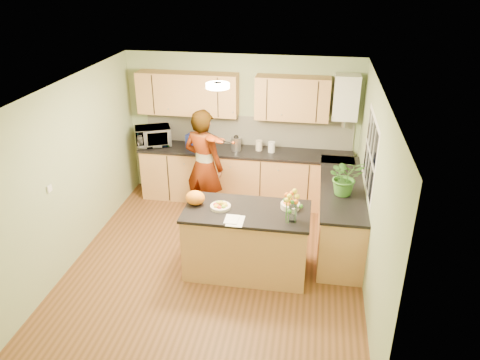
# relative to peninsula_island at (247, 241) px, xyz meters

# --- Properties ---
(floor) EXTENTS (4.50, 4.50, 0.00)m
(floor) POSITION_rel_peninsula_island_xyz_m (-0.44, 0.11, -0.47)
(floor) COLOR #573619
(floor) RESTS_ON ground
(ceiling) EXTENTS (4.00, 4.50, 0.02)m
(ceiling) POSITION_rel_peninsula_island_xyz_m (-0.44, 0.11, 2.03)
(ceiling) COLOR silver
(ceiling) RESTS_ON wall_back
(wall_back) EXTENTS (4.00, 0.02, 2.50)m
(wall_back) POSITION_rel_peninsula_island_xyz_m (-0.44, 2.36, 0.78)
(wall_back) COLOR #96A777
(wall_back) RESTS_ON floor
(wall_front) EXTENTS (4.00, 0.02, 2.50)m
(wall_front) POSITION_rel_peninsula_island_xyz_m (-0.44, -2.14, 0.78)
(wall_front) COLOR #96A777
(wall_front) RESTS_ON floor
(wall_left) EXTENTS (0.02, 4.50, 2.50)m
(wall_left) POSITION_rel_peninsula_island_xyz_m (-2.44, 0.11, 0.78)
(wall_left) COLOR #96A777
(wall_left) RESTS_ON floor
(wall_right) EXTENTS (0.02, 4.50, 2.50)m
(wall_right) POSITION_rel_peninsula_island_xyz_m (1.56, 0.11, 0.78)
(wall_right) COLOR #96A777
(wall_right) RESTS_ON floor
(back_counter) EXTENTS (3.64, 0.62, 0.94)m
(back_counter) POSITION_rel_peninsula_island_xyz_m (-0.34, 2.06, -0.00)
(back_counter) COLOR #B48148
(back_counter) RESTS_ON floor
(right_counter) EXTENTS (0.62, 2.24, 0.94)m
(right_counter) POSITION_rel_peninsula_island_xyz_m (1.26, 0.96, -0.00)
(right_counter) COLOR #B48148
(right_counter) RESTS_ON floor
(splashback) EXTENTS (3.60, 0.02, 0.52)m
(splashback) POSITION_rel_peninsula_island_xyz_m (-0.34, 2.34, 0.73)
(splashback) COLOR silver
(splashback) RESTS_ON back_counter
(upper_cabinets) EXTENTS (3.20, 0.34, 0.70)m
(upper_cabinets) POSITION_rel_peninsula_island_xyz_m (-0.62, 2.19, 1.38)
(upper_cabinets) COLOR #B48148
(upper_cabinets) RESTS_ON wall_back
(boiler) EXTENTS (0.40, 0.30, 0.86)m
(boiler) POSITION_rel_peninsula_island_xyz_m (1.26, 2.20, 1.42)
(boiler) COLOR white
(boiler) RESTS_ON wall_back
(window_right) EXTENTS (0.01, 1.30, 1.05)m
(window_right) POSITION_rel_peninsula_island_xyz_m (1.55, 0.71, 1.08)
(window_right) COLOR white
(window_right) RESTS_ON wall_right
(light_switch) EXTENTS (0.02, 0.09, 0.09)m
(light_switch) POSITION_rel_peninsula_island_xyz_m (-2.43, -0.49, 0.83)
(light_switch) COLOR white
(light_switch) RESTS_ON wall_left
(ceiling_lamp) EXTENTS (0.30, 0.30, 0.07)m
(ceiling_lamp) POSITION_rel_peninsula_island_xyz_m (-0.44, 0.41, 1.99)
(ceiling_lamp) COLOR #FFEABF
(ceiling_lamp) RESTS_ON ceiling
(peninsula_island) EXTENTS (1.64, 0.84, 0.94)m
(peninsula_island) POSITION_rel_peninsula_island_xyz_m (0.00, 0.00, 0.00)
(peninsula_island) COLOR #B48148
(peninsula_island) RESTS_ON floor
(fruit_dish) EXTENTS (0.27, 0.27, 0.09)m
(fruit_dish) POSITION_rel_peninsula_island_xyz_m (-0.35, 0.00, 0.51)
(fruit_dish) COLOR beige
(fruit_dish) RESTS_ON peninsula_island
(orange_bowl) EXTENTS (0.25, 0.25, 0.15)m
(orange_bowl) POSITION_rel_peninsula_island_xyz_m (0.55, 0.15, 0.53)
(orange_bowl) COLOR beige
(orange_bowl) RESTS_ON peninsula_island
(flower_vase) EXTENTS (0.25, 0.25, 0.47)m
(flower_vase) POSITION_rel_peninsula_island_xyz_m (0.60, -0.18, 0.78)
(flower_vase) COLOR silver
(flower_vase) RESTS_ON peninsula_island
(orange_bag) EXTENTS (0.29, 0.26, 0.19)m
(orange_bag) POSITION_rel_peninsula_island_xyz_m (-0.70, 0.05, 0.57)
(orange_bag) COLOR orange
(orange_bag) RESTS_ON peninsula_island
(papers) EXTENTS (0.21, 0.28, 0.01)m
(papers) POSITION_rel_peninsula_island_xyz_m (-0.10, -0.30, 0.48)
(papers) COLOR white
(papers) RESTS_ON peninsula_island
(violinist) EXTENTS (0.80, 0.66, 1.87)m
(violinist) POSITION_rel_peninsula_island_xyz_m (-0.88, 1.30, 0.46)
(violinist) COLOR tan
(violinist) RESTS_ON floor
(violin) EXTENTS (0.63, 0.55, 0.16)m
(violin) POSITION_rel_peninsula_island_xyz_m (-0.68, 1.08, 1.02)
(violin) COLOR #4D1904
(violin) RESTS_ON violinist
(microwave) EXTENTS (0.70, 0.60, 0.33)m
(microwave) POSITION_rel_peninsula_island_xyz_m (-1.96, 2.06, 0.63)
(microwave) COLOR white
(microwave) RESTS_ON back_counter
(blue_box) EXTENTS (0.35, 0.29, 0.24)m
(blue_box) POSITION_rel_peninsula_island_xyz_m (-1.20, 2.06, 0.59)
(blue_box) COLOR navy
(blue_box) RESTS_ON back_counter
(kettle) EXTENTS (0.17, 0.17, 0.31)m
(kettle) POSITION_rel_peninsula_island_xyz_m (-0.50, 2.05, 0.60)
(kettle) COLOR silver
(kettle) RESTS_ON back_counter
(jar_cream) EXTENTS (0.12, 0.12, 0.17)m
(jar_cream) POSITION_rel_peninsula_island_xyz_m (-0.11, 2.11, 0.55)
(jar_cream) COLOR beige
(jar_cream) RESTS_ON back_counter
(jar_white) EXTENTS (0.15, 0.15, 0.18)m
(jar_white) POSITION_rel_peninsula_island_xyz_m (0.11, 2.07, 0.56)
(jar_white) COLOR white
(jar_white) RESTS_ON back_counter
(potted_plant) EXTENTS (0.57, 0.52, 0.53)m
(potted_plant) POSITION_rel_peninsula_island_xyz_m (1.26, 0.68, 0.73)
(potted_plant) COLOR #3D7D29
(potted_plant) RESTS_ON right_counter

